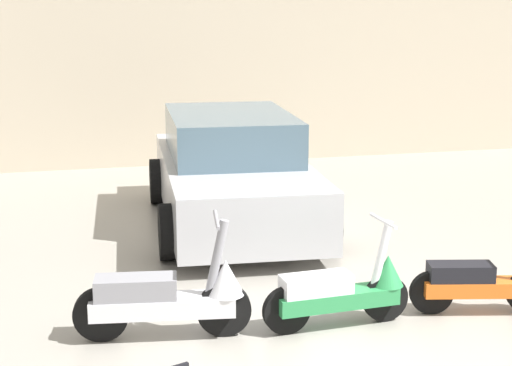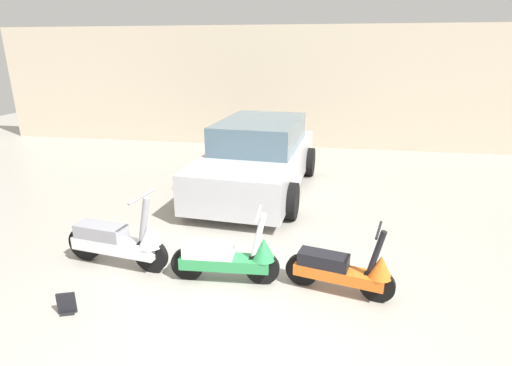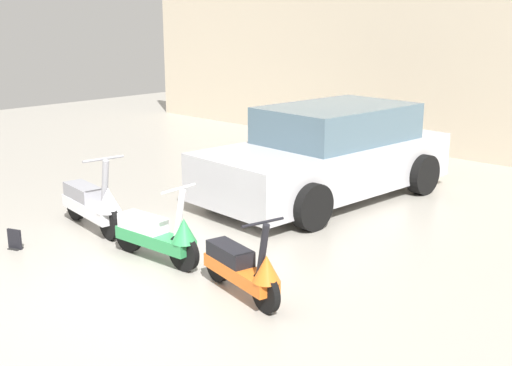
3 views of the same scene
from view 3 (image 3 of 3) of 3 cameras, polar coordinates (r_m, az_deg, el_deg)
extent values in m
plane|color=#9E998E|center=(7.15, -11.43, -9.32)|extent=(28.00, 28.00, 0.00)
cube|color=beige|center=(13.51, 19.64, 9.27)|extent=(19.60, 0.12, 3.57)
cylinder|color=black|center=(8.66, -12.92, -3.37)|extent=(0.50, 0.15, 0.49)
cylinder|color=black|center=(9.60, -15.79, -1.75)|extent=(0.50, 0.15, 0.49)
cube|color=silver|center=(9.11, -14.45, -2.16)|extent=(1.30, 0.48, 0.17)
cube|color=gray|center=(9.26, -15.12, -0.76)|extent=(0.75, 0.38, 0.19)
cylinder|color=gray|center=(8.57, -13.28, -0.15)|extent=(0.23, 0.11, 0.69)
cylinder|color=gray|center=(8.49, -13.42, 2.10)|extent=(0.11, 0.56, 0.03)
cone|color=silver|center=(8.55, -12.98, -1.46)|extent=(0.37, 0.37, 0.32)
cylinder|color=black|center=(7.48, -6.45, -6.17)|extent=(0.45, 0.10, 0.44)
cylinder|color=black|center=(8.18, -11.26, -4.53)|extent=(0.45, 0.10, 0.44)
cube|color=#2D8C4C|center=(7.80, -8.98, -4.94)|extent=(1.17, 0.34, 0.15)
cube|color=white|center=(7.90, -10.04, -3.49)|extent=(0.66, 0.30, 0.17)
cylinder|color=white|center=(7.37, -6.83, -2.85)|extent=(0.21, 0.09, 0.63)
cylinder|color=white|center=(7.29, -6.90, -0.51)|extent=(0.06, 0.51, 0.03)
cone|color=#2D8C4C|center=(7.38, -6.42, -4.20)|extent=(0.31, 0.31, 0.29)
cylinder|color=black|center=(6.45, 0.85, -9.70)|extent=(0.43, 0.16, 0.42)
cylinder|color=black|center=(7.18, -3.44, -7.14)|extent=(0.43, 0.16, 0.42)
cube|color=orange|center=(6.79, -1.42, -7.95)|extent=(1.12, 0.49, 0.15)
cube|color=black|center=(6.89, -2.32, -6.24)|extent=(0.65, 0.38, 0.16)
cylinder|color=black|center=(6.33, 0.61, -6.08)|extent=(0.20, 0.11, 0.59)
cylinder|color=black|center=(6.23, 0.61, -3.53)|extent=(0.14, 0.48, 0.03)
cone|color=orange|center=(6.34, 0.94, -7.60)|extent=(0.34, 0.34, 0.27)
cube|color=#B7B7BC|center=(10.35, 6.20, 1.62)|extent=(2.14, 4.48, 0.73)
cube|color=slate|center=(10.42, 7.26, 5.32)|extent=(1.78, 2.55, 0.57)
cylinder|color=black|center=(8.82, 4.97, -2.10)|extent=(0.28, 0.68, 0.66)
cylinder|color=black|center=(10.13, -2.91, 0.17)|extent=(0.28, 0.68, 0.66)
cylinder|color=black|center=(10.91, 14.61, 0.75)|extent=(0.28, 0.68, 0.66)
cylinder|color=black|center=(11.99, 7.06, 2.37)|extent=(0.28, 0.68, 0.66)
cube|color=black|center=(8.73, -20.59, -5.46)|extent=(0.19, 0.17, 0.01)
cube|color=black|center=(8.69, -20.66, -4.69)|extent=(0.20, 0.10, 0.26)
camera|label=1|loc=(8.41, -60.85, 7.46)|focal=55.00mm
camera|label=2|loc=(4.66, -47.26, 10.04)|focal=28.00mm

